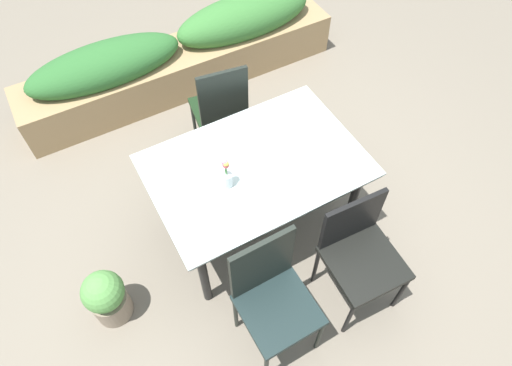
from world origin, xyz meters
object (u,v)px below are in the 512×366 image
Objects in this scene: chair_near_right at (359,250)px; flower_vase at (227,174)px; planter_box at (182,55)px; potted_plant at (106,297)px; chair_near_left at (272,293)px; dining_table at (256,172)px; chair_far_side at (221,108)px.

chair_near_right is 0.97m from flower_vase.
planter_box is 6.44× the size of potted_plant.
chair_near_left is 1.12× the size of chair_near_right.
chair_near_left is 0.64m from chair_near_right.
flower_vase reaches higher than dining_table.
chair_near_left is at bearing 2.37° from chair_near_right.
planter_box is (0.18, 1.76, -0.33)m from dining_table.
dining_table reaches higher than planter_box.
chair_near_left is 2.08× the size of potted_plant.
planter_box is at bearing 53.96° from potted_plant.
flower_vase is at bearing 5.36° from potted_plant.
chair_near_left reaches higher than planter_box.
dining_table is 2.97× the size of potted_plant.
chair_near_left is at bearing -96.46° from flower_vase.
dining_table is 1.42× the size of chair_near_left.
flower_vase is (-0.35, -0.82, 0.31)m from chair_far_side.
potted_plant is (-1.53, 0.62, -0.28)m from chair_near_right.
flower_vase reaches higher than potted_plant.
chair_far_side is at bearing 82.01° from dining_table.
planter_box is at bearing -83.77° from chair_near_right.
chair_far_side reaches higher than potted_plant.
potted_plant is at bearing -174.64° from flower_vase.
chair_near_right is 3.56× the size of flower_vase.
flower_vase is at bearing -104.64° from chair_far_side.
chair_far_side reaches higher than chair_near_left.
dining_table is 0.83m from chair_near_left.
planter_box is at bearing 77.01° from flower_vase.
flower_vase is 1.15m from potted_plant.
chair_far_side is at bearing 67.11° from flower_vase.
flower_vase reaches higher than chair_near_right.
flower_vase is (-0.24, -0.06, 0.20)m from dining_table.
dining_table is 0.31m from flower_vase.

